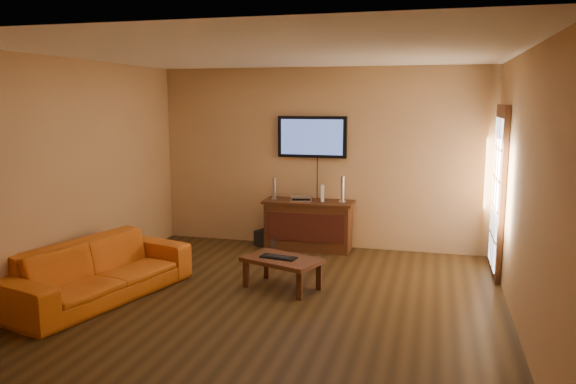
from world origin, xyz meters
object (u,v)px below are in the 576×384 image
(television, at_px, (312,137))
(sofa, at_px, (99,261))
(keyboard, at_px, (279,257))
(av_receiver, at_px, (301,198))
(coffee_table, at_px, (282,263))
(game_console, at_px, (323,193))
(subwoofer, at_px, (264,238))
(bottle, at_px, (273,244))
(speaker_right, at_px, (342,190))
(media_console, at_px, (308,225))
(speaker_left, at_px, (274,189))

(television, xyz_separation_m, sofa, (-1.81, -2.89, -1.24))
(television, relative_size, keyboard, 2.32)
(av_receiver, xyz_separation_m, keyboard, (0.16, -1.82, -0.39))
(coffee_table, relative_size, game_console, 4.22)
(coffee_table, relative_size, subwoofer, 4.34)
(game_console, height_order, bottle, game_console)
(speaker_right, distance_m, av_receiver, 0.63)
(sofa, xyz_separation_m, subwoofer, (1.10, 2.71, -0.31))
(media_console, relative_size, television, 1.28)
(coffee_table, bearing_deg, sofa, -155.98)
(av_receiver, bearing_deg, game_console, -2.76)
(game_console, distance_m, bottle, 1.05)
(television, bearing_deg, av_receiver, -115.10)
(media_console, distance_m, subwoofer, 0.75)
(subwoofer, bearing_deg, av_receiver, 17.39)
(speaker_left, bearing_deg, game_console, 1.35)
(media_console, bearing_deg, sofa, -124.04)
(media_console, bearing_deg, game_console, 9.95)
(television, xyz_separation_m, speaker_left, (-0.54, -0.20, -0.79))
(av_receiver, distance_m, subwoofer, 0.89)
(television, xyz_separation_m, av_receiver, (-0.11, -0.23, -0.90))
(coffee_table, bearing_deg, subwoofer, 113.21)
(sofa, bearing_deg, speaker_left, -10.52)
(av_receiver, bearing_deg, sofa, -135.09)
(television, distance_m, speaker_left, 0.97)
(media_console, xyz_separation_m, television, (0.00, 0.21, 1.30))
(speaker_right, height_order, bottle, speaker_right)
(television, height_order, speaker_left, television)
(television, height_order, bottle, television)
(subwoofer, height_order, bottle, subwoofer)
(coffee_table, xyz_separation_m, subwoofer, (-0.80, 1.86, -0.20))
(speaker_right, bearing_deg, keyboard, -103.39)
(keyboard, bearing_deg, television, 91.52)
(game_console, bearing_deg, speaker_right, -10.39)
(subwoofer, bearing_deg, speaker_left, 16.27)
(coffee_table, relative_size, speaker_right, 2.69)
(speaker_left, height_order, game_console, speaker_left)
(media_console, height_order, subwoofer, media_console)
(media_console, relative_size, bottle, 6.02)
(television, height_order, speaker_right, television)
(speaker_left, distance_m, game_console, 0.74)
(coffee_table, distance_m, game_console, 1.94)
(speaker_left, bearing_deg, keyboard, -72.37)
(television, xyz_separation_m, keyboard, (0.05, -2.05, -1.29))
(television, distance_m, sofa, 3.63)
(bottle, xyz_separation_m, keyboard, (0.54, -1.62, 0.28))
(av_receiver, xyz_separation_m, subwoofer, (-0.60, 0.06, -0.66))
(sofa, height_order, subwoofer, sofa)
(av_receiver, height_order, keyboard, av_receiver)
(game_console, bearing_deg, keyboard, -104.30)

